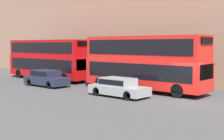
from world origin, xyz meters
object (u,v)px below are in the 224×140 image
at_px(car_dark_sedan, 118,87).
at_px(bus_leading, 144,61).
at_px(car_hatchback, 46,78).
at_px(pedestrian, 158,78).
at_px(bus_second_in_queue, 49,58).

bearing_deg(car_dark_sedan, bus_leading, 2.89).
distance_m(bus_leading, car_hatchback, 9.08).
distance_m(car_dark_sedan, car_hatchback, 8.43).
relative_size(car_hatchback, pedestrian, 2.53).
distance_m(bus_leading, bus_second_in_queue, 12.25).
relative_size(bus_leading, car_dark_sedan, 2.37).
xyz_separation_m(bus_leading, car_dark_sedan, (-3.40, -0.17, -1.71)).
xyz_separation_m(car_dark_sedan, car_hatchback, (-0.00, 8.43, 0.05)).
height_order(bus_leading, pedestrian, bus_leading).
height_order(bus_leading, car_hatchback, bus_leading).
distance_m(bus_leading, car_dark_sedan, 3.81).
xyz_separation_m(car_dark_sedan, pedestrian, (6.24, 0.68, 0.10)).
xyz_separation_m(bus_leading, car_hatchback, (-3.40, 8.25, -1.66)).
xyz_separation_m(bus_second_in_queue, car_dark_sedan, (-3.40, -12.42, -1.60)).
bearing_deg(bus_leading, car_dark_sedan, -177.11).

